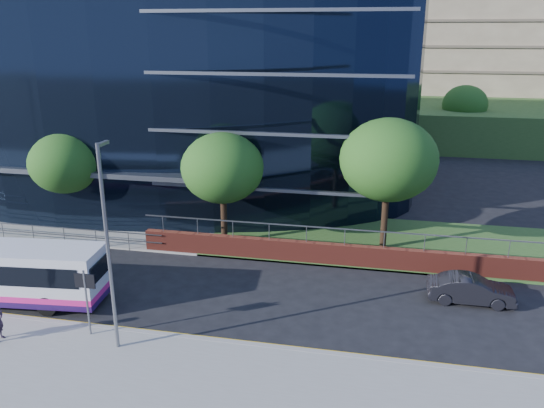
% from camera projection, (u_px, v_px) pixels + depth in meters
% --- Properties ---
extents(ground, '(200.00, 200.00, 0.00)m').
position_uv_depth(ground, '(18.00, 307.00, 23.75)').
color(ground, black).
rests_on(ground, ground).
extents(kerb, '(80.00, 0.25, 0.16)m').
position_uv_depth(kerb, '(3.00, 317.00, 22.79)').
color(kerb, gray).
rests_on(kerb, ground).
extents(yellow_line_outer, '(80.00, 0.08, 0.01)m').
position_uv_depth(yellow_line_outer, '(6.00, 316.00, 23.00)').
color(yellow_line_outer, gold).
rests_on(yellow_line_outer, ground).
extents(yellow_line_inner, '(80.00, 0.08, 0.01)m').
position_uv_depth(yellow_line_inner, '(8.00, 314.00, 23.14)').
color(yellow_line_inner, gold).
rests_on(yellow_line_inner, ground).
extents(far_forecourt, '(50.00, 8.00, 0.10)m').
position_uv_depth(far_forecourt, '(45.00, 217.00, 35.12)').
color(far_forecourt, gray).
rests_on(far_forecourt, ground).
extents(grass_verge, '(36.00, 8.00, 0.12)m').
position_uv_depth(grass_verge, '(529.00, 253.00, 29.43)').
color(grass_verge, '#2D511E').
rests_on(grass_verge, ground).
extents(glass_office, '(44.00, 23.10, 16.00)m').
position_uv_depth(glass_office, '(129.00, 82.00, 41.45)').
color(glass_office, black).
rests_on(glass_office, ground).
extents(retaining_wall, '(34.00, 0.40, 2.11)m').
position_uv_depth(retaining_wall, '(464.00, 265.00, 26.57)').
color(retaining_wall, maroon).
rests_on(retaining_wall, ground).
extents(apartment_block, '(60.00, 42.00, 30.00)m').
position_uv_depth(apartment_block, '(518.00, 37.00, 67.54)').
color(apartment_block, '#2D511E').
rests_on(apartment_block, ground).
extents(street_sign, '(0.85, 0.09, 2.80)m').
position_uv_depth(street_sign, '(86.00, 289.00, 20.75)').
color(street_sign, slate).
rests_on(street_sign, pavement_near).
extents(tree_far_b, '(4.29, 4.29, 6.05)m').
position_uv_depth(tree_far_b, '(65.00, 163.00, 31.86)').
color(tree_far_b, black).
rests_on(tree_far_b, ground).
extents(tree_far_c, '(4.62, 4.62, 6.51)m').
position_uv_depth(tree_far_c, '(222.00, 168.00, 29.40)').
color(tree_far_c, black).
rests_on(tree_far_c, ground).
extents(tree_far_d, '(5.28, 5.28, 7.44)m').
position_uv_depth(tree_far_d, '(389.00, 160.00, 28.43)').
color(tree_far_d, black).
rests_on(tree_far_d, ground).
extents(tree_dist_e, '(4.62, 4.62, 6.51)m').
position_uv_depth(tree_dist_e, '(465.00, 104.00, 55.06)').
color(tree_dist_e, black).
rests_on(tree_dist_e, ground).
extents(streetlight_east, '(0.15, 0.77, 8.00)m').
position_uv_depth(streetlight_east, '(108.00, 243.00, 19.21)').
color(streetlight_east, slate).
rests_on(streetlight_east, pavement_near).
extents(parked_car, '(3.82, 1.34, 1.26)m').
position_uv_depth(parked_car, '(471.00, 289.00, 24.00)').
color(parked_car, black).
rests_on(parked_car, ground).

